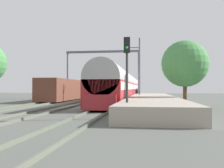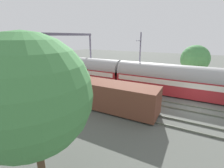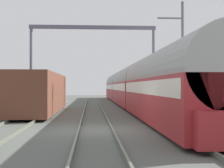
{
  "view_description": "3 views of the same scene",
  "coord_description": "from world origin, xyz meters",
  "px_view_note": "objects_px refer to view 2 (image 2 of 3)",
  "views": [
    {
      "loc": [
        7.23,
        -23.08,
        1.73
      ],
      "look_at": [
        3.92,
        0.68,
        2.11
      ],
      "focal_mm": 40.38,
      "sensor_mm": 36.0,
      "label": 1
    },
    {
      "loc": [
        -17.59,
        0.66,
        7.46
      ],
      "look_at": [
        -0.53,
        9.75,
        1.64
      ],
      "focal_mm": 25.65,
      "sensor_mm": 36.0,
      "label": 2
    },
    {
      "loc": [
        -0.2,
        -14.87,
        1.94
      ],
      "look_at": [
        1.96,
        19.35,
        2.2
      ],
      "focal_mm": 53.6,
      "sensor_mm": 36.0,
      "label": 3
    }
  ],
  "objects_px": {
    "catenary_gantry": "(66,49)",
    "freight_car": "(98,94)",
    "railway_signal_far": "(72,61)",
    "person_crossing": "(110,75)",
    "passenger_train": "(78,69)"
  },
  "relations": [
    {
      "from": "freight_car",
      "to": "railway_signal_far",
      "type": "distance_m",
      "value": 15.65
    },
    {
      "from": "freight_car",
      "to": "catenary_gantry",
      "type": "bearing_deg",
      "value": 63.35
    },
    {
      "from": "freight_car",
      "to": "person_crossing",
      "type": "bearing_deg",
      "value": 21.5
    },
    {
      "from": "catenary_gantry",
      "to": "freight_car",
      "type": "bearing_deg",
      "value": -116.65
    },
    {
      "from": "railway_signal_far",
      "to": "person_crossing",
      "type": "bearing_deg",
      "value": -90.34
    },
    {
      "from": "passenger_train",
      "to": "freight_car",
      "type": "relative_size",
      "value": 3.78
    },
    {
      "from": "freight_car",
      "to": "person_crossing",
      "type": "relative_size",
      "value": 7.51
    },
    {
      "from": "freight_car",
      "to": "person_crossing",
      "type": "height_order",
      "value": "freight_car"
    },
    {
      "from": "passenger_train",
      "to": "person_crossing",
      "type": "height_order",
      "value": "passenger_train"
    },
    {
      "from": "freight_car",
      "to": "person_crossing",
      "type": "distance_m",
      "value": 10.45
    },
    {
      "from": "freight_car",
      "to": "railway_signal_far",
      "type": "xyz_separation_m",
      "value": [
        9.76,
        12.14,
        1.45
      ]
    },
    {
      "from": "railway_signal_far",
      "to": "passenger_train",
      "type": "bearing_deg",
      "value": -123.16
    },
    {
      "from": "freight_car",
      "to": "catenary_gantry",
      "type": "distance_m",
      "value": 9.67
    },
    {
      "from": "railway_signal_far",
      "to": "catenary_gantry",
      "type": "bearing_deg",
      "value": -143.43
    },
    {
      "from": "passenger_train",
      "to": "freight_car",
      "type": "height_order",
      "value": "passenger_train"
    }
  ]
}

